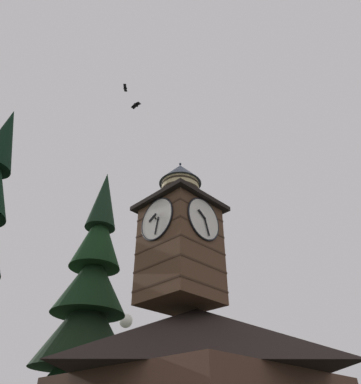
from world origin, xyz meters
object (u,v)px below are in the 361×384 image
(clock_tower, at_px, (180,236))
(flying_bird_high, at_px, (125,88))
(moon, at_px, (126,321))
(pine_tree_behind, at_px, (86,325))
(flying_bird_low, at_px, (136,105))

(clock_tower, xyz_separation_m, flying_bird_high, (3.66, -1.67, 10.47))
(moon, bearing_deg, flying_bird_high, 51.06)
(pine_tree_behind, height_order, flying_bird_low, pine_tree_behind)
(flying_bird_high, bearing_deg, clock_tower, 155.54)
(pine_tree_behind, xyz_separation_m, flying_bird_high, (2.53, 4.96, 14.33))
(clock_tower, bearing_deg, flying_bird_low, 18.43)
(flying_bird_low, bearing_deg, pine_tree_behind, -114.91)
(moon, height_order, flying_bird_high, flying_bird_high)
(clock_tower, height_order, flying_bird_high, flying_bird_high)
(pine_tree_behind, height_order, flying_bird_high, flying_bird_high)
(moon, relative_size, flying_bird_high, 3.14)
(pine_tree_behind, distance_m, moon, 31.10)
(pine_tree_behind, height_order, moon, pine_tree_behind)
(pine_tree_behind, relative_size, flying_bird_high, 29.46)
(clock_tower, height_order, pine_tree_behind, pine_tree_behind)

